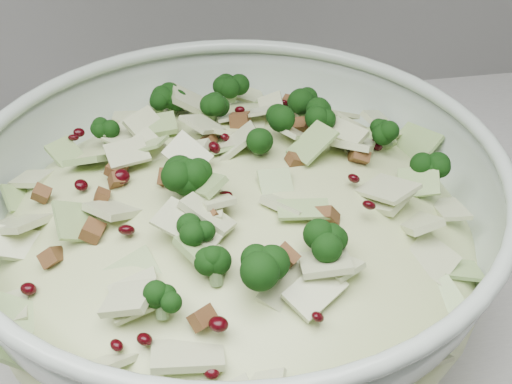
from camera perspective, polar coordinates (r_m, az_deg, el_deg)
mixing_bowl at (r=0.55m, az=-1.71°, el=-4.05°), size 0.41×0.41×0.16m
salad at (r=0.54m, az=-1.76°, el=-1.96°), size 0.48×0.48×0.16m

